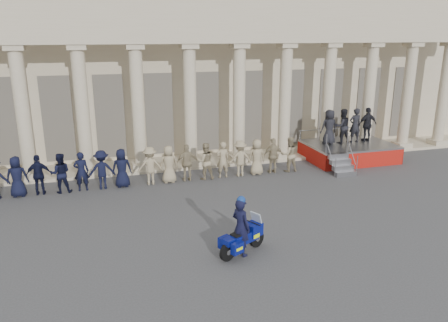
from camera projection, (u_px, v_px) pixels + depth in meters
ground at (204, 235)px, 15.24m from camera, size 90.00×90.00×0.00m
building at (147, 70)px, 27.53m from camera, size 40.00×12.50×9.00m
officer_rank at (87, 171)px, 19.39m from camera, size 20.54×0.68×1.79m
reviewing_stand at (348, 134)px, 23.88m from camera, size 4.62×4.34×2.83m
motorcycle at (243, 238)px, 13.84m from camera, size 1.76×1.22×1.23m
rider at (241, 226)px, 13.65m from camera, size 0.72×0.82×1.98m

